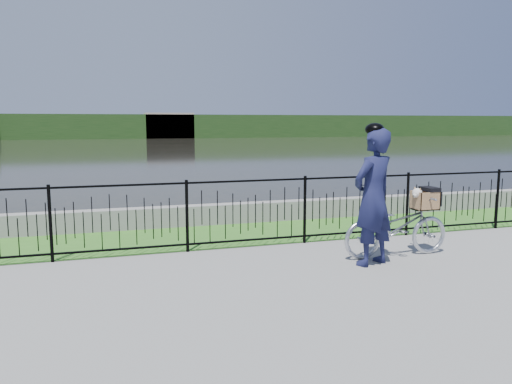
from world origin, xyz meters
name	(u,v)px	position (x,y,z in m)	size (l,w,h in m)	color
ground	(281,275)	(0.00, 0.00, 0.00)	(120.00, 120.00, 0.00)	gray
grass_strip	(233,234)	(0.00, 2.60, 0.00)	(60.00, 2.00, 0.01)	#387324
water	(133,149)	(0.00, 33.00, 0.00)	(120.00, 120.00, 0.00)	#29271F
quay_wall	(221,214)	(0.00, 3.60, 0.20)	(60.00, 0.30, 0.40)	gray
fence	(248,213)	(0.00, 1.60, 0.58)	(14.00, 0.06, 1.15)	black
far_treeline	(120,126)	(0.00, 60.00, 1.50)	(120.00, 6.00, 3.00)	#224018
far_building_right	(169,126)	(6.00, 58.50, 1.60)	(6.00, 3.00, 3.20)	#A39683
bicycle_rig	(397,226)	(2.02, 0.40, 0.47)	(1.75, 0.61, 1.07)	#B4B7C0
cyclist	(373,196)	(1.42, 0.11, 1.00)	(0.84, 0.69, 2.03)	#16193E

